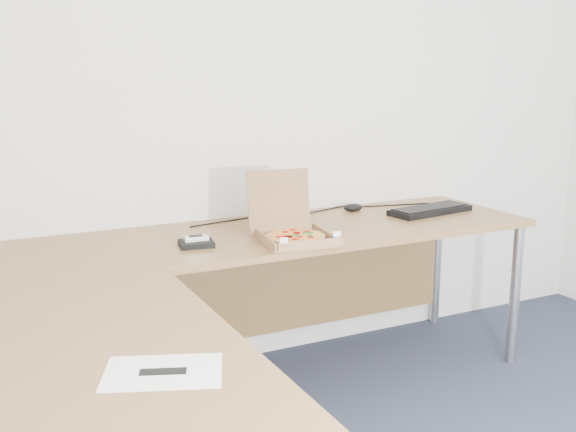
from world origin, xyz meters
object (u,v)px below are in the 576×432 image
drinking_glass (286,208)px  wallet (196,243)px  pizza_box (294,233)px  keyboard (430,210)px  desk (233,274)px

drinking_glass → wallet: 0.59m
pizza_box → wallet: (-0.39, 0.10, -0.02)m
keyboard → drinking_glass: bearing=159.1°
pizza_box → wallet: size_ratio=2.37×
pizza_box → keyboard: pizza_box is taller
pizza_box → keyboard: size_ratio=0.72×
desk → wallet: 0.33m
drinking_glass → keyboard: (0.72, -0.16, -0.05)m
pizza_box → keyboard: (0.86, 0.20, -0.02)m
keyboard → wallet: bearing=176.0°
desk → drinking_glass: size_ratio=20.83×
pizza_box → wallet: pizza_box is taller
desk → keyboard: 1.29m
drinking_glass → pizza_box: bearing=-111.9°
desk → keyboard: (1.22, 0.43, 0.04)m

